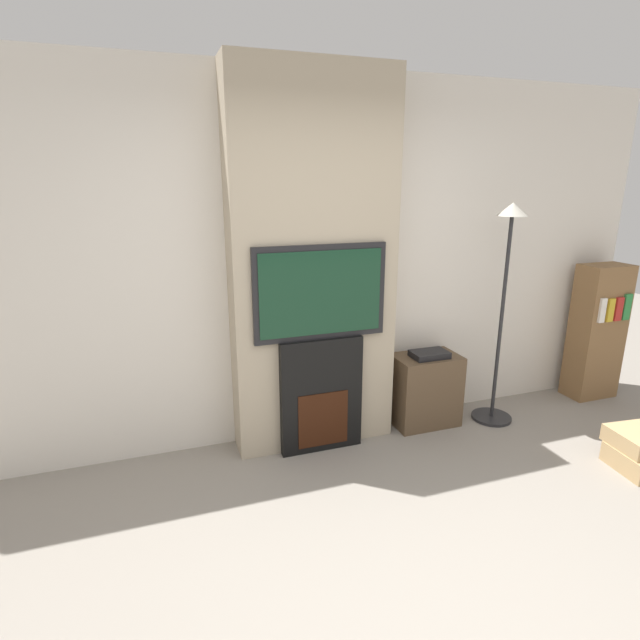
{
  "coord_description": "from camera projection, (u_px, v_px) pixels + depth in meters",
  "views": [
    {
      "loc": [
        -1.1,
        -1.49,
        1.96
      ],
      "look_at": [
        0.0,
        1.71,
        1.0
      ],
      "focal_mm": 28.0,
      "sensor_mm": 36.0,
      "label": 1
    }
  ],
  "objects": [
    {
      "name": "television",
      "position": [
        320.0,
        292.0,
        3.46
      ],
      "size": [
        0.96,
        0.07,
        0.67
      ],
      "color": "black",
      "rests_on": "fireplace"
    },
    {
      "name": "ground_plane",
      "position": [
        444.0,
        633.0,
        2.23
      ],
      "size": [
        14.0,
        14.0,
        0.0
      ],
      "primitive_type": "plane",
      "color": "gray"
    },
    {
      "name": "floor_lamp",
      "position": [
        504.0,
        292.0,
        3.93
      ],
      "size": [
        0.33,
        0.33,
        1.79
      ],
      "color": "#262628",
      "rests_on": "ground_plane"
    },
    {
      "name": "fireplace",
      "position": [
        320.0,
        394.0,
        3.67
      ],
      "size": [
        0.61,
        0.15,
        0.87
      ],
      "color": "black",
      "rests_on": "ground_plane"
    },
    {
      "name": "bookshelf",
      "position": [
        597.0,
        332.0,
        4.53
      ],
      "size": [
        0.44,
        0.29,
        1.23
      ],
      "color": "brown",
      "rests_on": "ground_plane"
    },
    {
      "name": "media_stand",
      "position": [
        425.0,
        389.0,
        4.08
      ],
      "size": [
        0.53,
        0.34,
        0.64
      ],
      "color": "brown",
      "rests_on": "ground_plane"
    },
    {
      "name": "chimney_breast",
      "position": [
        313.0,
        267.0,
        3.55
      ],
      "size": [
        1.19,
        0.29,
        2.7
      ],
      "color": "tan",
      "rests_on": "ground_plane"
    },
    {
      "name": "wall_back",
      "position": [
        306.0,
        264.0,
        3.71
      ],
      "size": [
        6.0,
        0.06,
        2.7
      ],
      "color": "silver",
      "rests_on": "ground_plane"
    }
  ]
}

